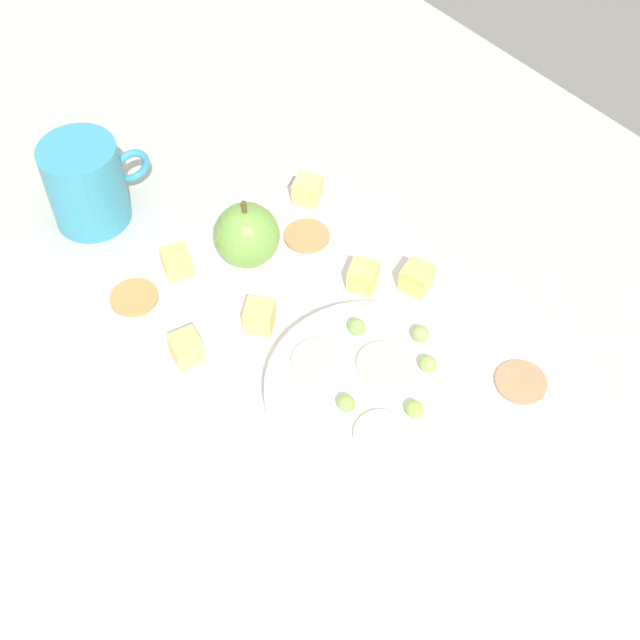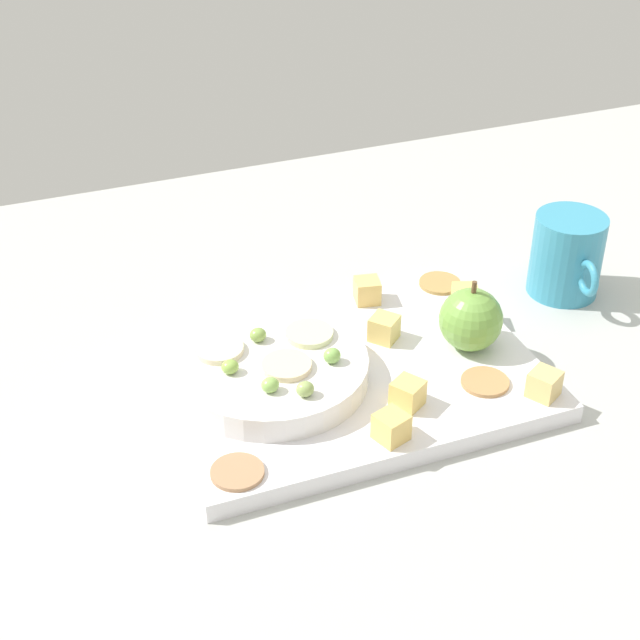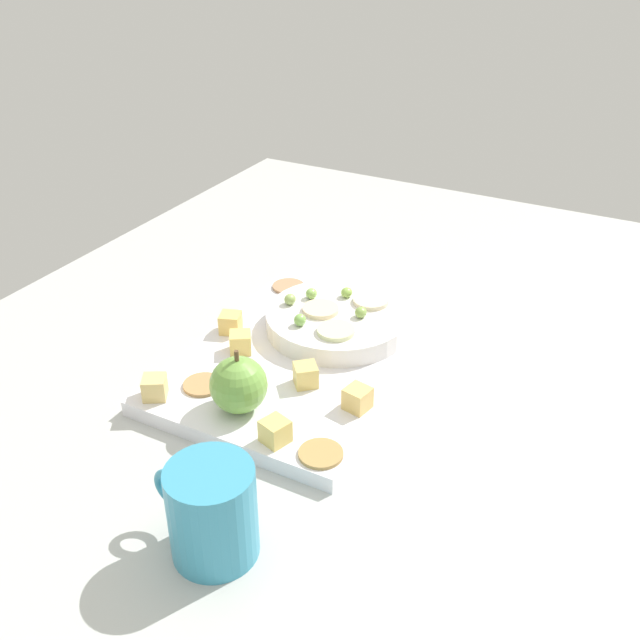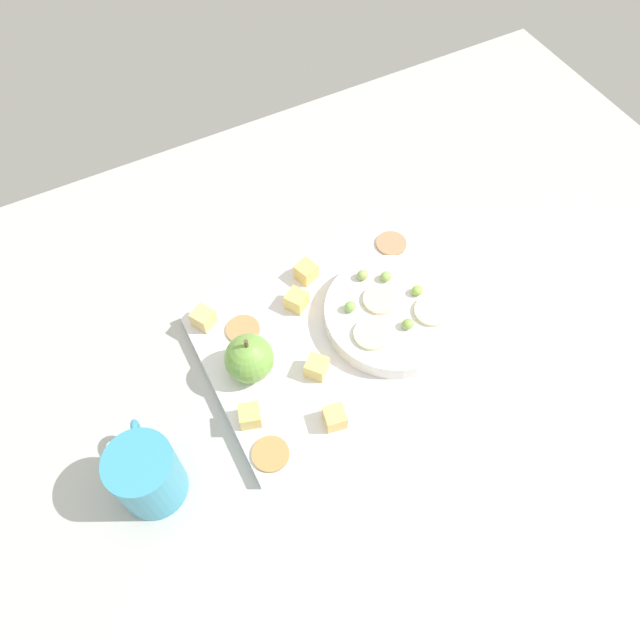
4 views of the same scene
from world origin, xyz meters
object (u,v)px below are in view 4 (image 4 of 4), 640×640
(cracker_1, at_px, (243,330))
(apple_slice_1, at_px, (380,300))
(grape_2, at_px, (408,324))
(cheese_cube_1, at_px, (203,318))
(grape_1, at_px, (386,276))
(cup, at_px, (147,475))
(apple_whole, at_px, (249,358))
(cracker_2, at_px, (271,454))
(platter, at_px, (340,340))
(cheese_cube_5, at_px, (297,300))
(cheese_cube_2, at_px, (317,367))
(grape_0, at_px, (350,307))
(cheese_cube_0, at_px, (335,418))
(grape_3, at_px, (417,290))
(cracker_0, at_px, (391,243))
(apple_slice_2, at_px, (432,311))
(cheese_cube_3, at_px, (250,416))
(apple_slice_0, at_px, (371,334))
(cheese_cube_4, at_px, (306,272))
(grape_4, at_px, (363,275))
(serving_dish, at_px, (392,314))

(cracker_1, bearing_deg, apple_slice_1, -18.32)
(grape_2, xyz_separation_m, apple_slice_1, (-0.01, 0.05, -0.00))
(cheese_cube_1, relative_size, apple_slice_1, 0.55)
(grape_1, height_order, cup, cup)
(apple_whole, distance_m, cracker_2, 0.12)
(platter, height_order, cracker_2, cracker_2)
(cheese_cube_1, bearing_deg, cheese_cube_5, -14.75)
(cheese_cube_2, relative_size, grape_0, 1.57)
(cheese_cube_0, bearing_deg, grape_3, 29.53)
(cracker_0, distance_m, grape_3, 0.12)
(cracker_0, xyz_separation_m, grape_3, (-0.03, -0.11, 0.03))
(grape_2, xyz_separation_m, grape_3, (0.04, 0.04, -0.00))
(platter, distance_m, cheese_cube_0, 0.13)
(cracker_1, bearing_deg, grape_0, -21.16)
(cracker_0, relative_size, apple_slice_2, 0.98)
(cracker_0, bearing_deg, platter, -144.07)
(cheese_cube_0, height_order, grape_1, grape_1)
(cheese_cube_3, bearing_deg, cheese_cube_5, 44.81)
(cracker_2, bearing_deg, cracker_0, 35.28)
(cheese_cube_3, height_order, apple_slice_0, apple_slice_0)
(grape_2, relative_size, cup, 0.15)
(cheese_cube_0, relative_size, cheese_cube_1, 1.00)
(cheese_cube_4, xyz_separation_m, cheese_cube_5, (-0.03, -0.04, 0.00))
(cheese_cube_3, bearing_deg, cracker_2, -87.15)
(cheese_cube_4, xyz_separation_m, cracker_1, (-0.12, -0.04, -0.01))
(apple_whole, bearing_deg, apple_slice_1, 0.57)
(apple_whole, relative_size, grape_4, 3.86)
(apple_slice_2, bearing_deg, apple_whole, 169.37)
(apple_slice_0, bearing_deg, grape_1, 47.37)
(cheese_cube_0, xyz_separation_m, grape_2, (0.15, 0.06, 0.02))
(platter, relative_size, serving_dish, 1.95)
(apple_whole, xyz_separation_m, apple_slice_0, (0.16, -0.04, -0.00))
(cheese_cube_0, distance_m, cracker_0, 0.30)
(cracker_2, distance_m, grape_2, 0.25)
(cheese_cube_2, height_order, cheese_cube_3, same)
(grape_1, bearing_deg, cheese_cube_4, 140.75)
(grape_2, bearing_deg, cheese_cube_5, 133.32)
(apple_whole, relative_size, cup, 0.58)
(grape_1, xyz_separation_m, apple_slice_0, (-0.06, -0.07, -0.00))
(cracker_2, bearing_deg, serving_dish, 23.00)
(cracker_0, xyz_separation_m, cup, (-0.44, -0.18, 0.03))
(cheese_cube_5, bearing_deg, cheese_cube_4, 48.10)
(apple_slice_1, bearing_deg, grape_1, 47.28)
(grape_0, distance_m, grape_2, 0.08)
(cheese_cube_5, height_order, apple_slice_0, apple_slice_0)
(cheese_cube_4, relative_size, apple_slice_0, 0.55)
(grape_3, height_order, cup, cup)
(cheese_cube_1, relative_size, cup, 0.23)
(grape_1, height_order, grape_4, same)
(cracker_2, bearing_deg, apple_whole, 76.86)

